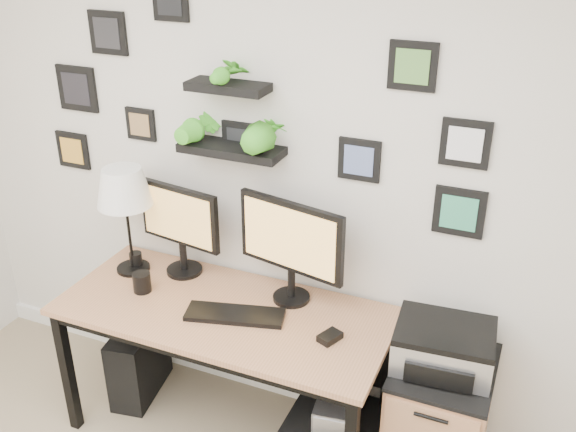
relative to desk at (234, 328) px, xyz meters
The scene contains 14 objects.
room 0.69m from the desk, 58.95° to the left, with size 4.00×4.00×4.00m.
desk is the anchor object (origin of this frame).
monitor_left 0.59m from the desk, 154.87° to the left, with size 0.47×0.21×0.49m.
monitor_right 0.52m from the desk, 35.34° to the left, with size 0.56×0.21×0.52m.
keyboard 0.16m from the desk, 57.27° to the right, with size 0.46×0.15×0.02m, color black.
mouse 0.54m from the desk, ahead, with size 0.07×0.11×0.03m, color black.
table_lamp 0.88m from the desk, behind, with size 0.28×0.28×0.57m.
mug 0.51m from the desk, behind, with size 0.09×0.09×0.10m, color black.
pen_cup 0.68m from the desk, 168.59° to the left, with size 0.07×0.07×0.08m, color black.
pc_tower_black 0.75m from the desk, behind, with size 0.19×0.42×0.42m, color black.
pc_tower_grey 0.69m from the desk, ahead, with size 0.24×0.44×0.41m.
file_cabinet 1.05m from the desk, ahead, with size 0.43×0.53×0.67m.
printer 1.00m from the desk, ahead, with size 0.44×0.37×0.19m.
wall_decor 1.04m from the desk, 110.71° to the left, with size 2.30×0.18×1.01m.
Camera 1 is at (1.06, -0.60, 2.48)m, focal length 40.00 mm.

